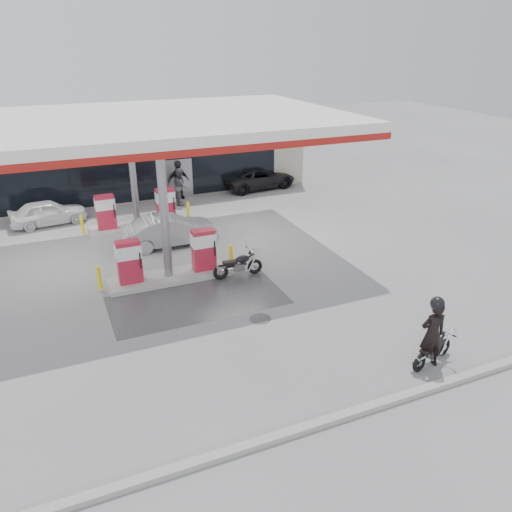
% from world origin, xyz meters
% --- Properties ---
extents(ground, '(90.00, 90.00, 0.00)m').
position_xyz_m(ground, '(0.00, 0.00, 0.00)').
color(ground, gray).
rests_on(ground, ground).
extents(wet_patch, '(6.00, 3.00, 0.00)m').
position_xyz_m(wet_patch, '(0.50, 0.00, 0.00)').
color(wet_patch, '#4C4C4F').
rests_on(wet_patch, ground).
extents(drain_cover, '(0.70, 0.70, 0.01)m').
position_xyz_m(drain_cover, '(2.00, -2.00, 0.00)').
color(drain_cover, '#38383A').
rests_on(drain_cover, ground).
extents(kerb, '(28.00, 0.25, 0.15)m').
position_xyz_m(kerb, '(0.00, -7.00, 0.07)').
color(kerb, gray).
rests_on(kerb, ground).
extents(store_building, '(22.00, 8.22, 4.00)m').
position_xyz_m(store_building, '(0.01, 15.94, 2.01)').
color(store_building, beige).
rests_on(store_building, ground).
extents(canopy, '(16.00, 10.02, 5.51)m').
position_xyz_m(canopy, '(0.00, 5.00, 5.27)').
color(canopy, silver).
rests_on(canopy, ground).
extents(pump_island_near, '(5.14, 1.30, 1.78)m').
position_xyz_m(pump_island_near, '(0.00, 2.00, 0.71)').
color(pump_island_near, '#9E9E99').
rests_on(pump_island_near, ground).
extents(pump_island_far, '(5.14, 1.30, 1.78)m').
position_xyz_m(pump_island_far, '(0.00, 8.00, 0.71)').
color(pump_island_far, '#9E9E99').
rests_on(pump_island_far, ground).
extents(main_motorcycle, '(1.69, 0.74, 0.89)m').
position_xyz_m(main_motorcycle, '(5.47, -6.04, 0.39)').
color(main_motorcycle, black).
rests_on(main_motorcycle, ground).
extents(biker_main, '(0.80, 0.59, 2.01)m').
position_xyz_m(biker_main, '(5.29, -6.10, 1.00)').
color(biker_main, black).
rests_on(biker_main, ground).
extents(parked_motorcycle, '(1.97, 0.76, 1.01)m').
position_xyz_m(parked_motorcycle, '(2.51, 1.20, 0.45)').
color(parked_motorcycle, black).
rests_on(parked_motorcycle, ground).
extents(sedan_white, '(3.70, 1.86, 1.21)m').
position_xyz_m(sedan_white, '(-3.87, 10.20, 0.61)').
color(sedan_white, white).
rests_on(sedan_white, ground).
extents(attendant, '(0.91, 1.08, 1.98)m').
position_xyz_m(attendant, '(2.92, 10.80, 0.99)').
color(attendant, '#4E4E52').
rests_on(attendant, ground).
extents(hatchback_silver, '(4.09, 1.48, 1.34)m').
position_xyz_m(hatchback_silver, '(0.92, 5.31, 0.67)').
color(hatchback_silver, gray).
rests_on(hatchback_silver, ground).
extents(parked_car_right, '(4.70, 2.56, 1.25)m').
position_xyz_m(parked_car_right, '(8.03, 12.00, 0.62)').
color(parked_car_right, black).
rests_on(parked_car_right, ground).
extents(biker_walking, '(1.22, 0.58, 2.02)m').
position_xyz_m(biker_walking, '(3.08, 11.80, 1.01)').
color(biker_walking, black).
rests_on(biker_walking, ground).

